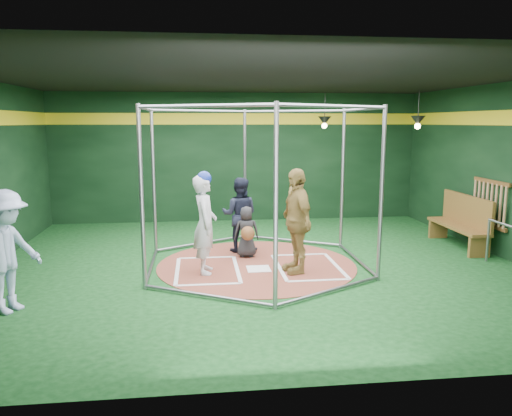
{
  "coord_description": "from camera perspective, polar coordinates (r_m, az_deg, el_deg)",
  "views": [
    {
      "loc": [
        -1.1,
        -9.19,
        2.72
      ],
      "look_at": [
        0.0,
        0.1,
        1.1
      ],
      "focal_mm": 35.0,
      "sensor_mm": 36.0,
      "label": 1
    }
  ],
  "objects": [
    {
      "name": "catcher_figure",
      "position": [
        10.06,
        -1.07,
        -2.74
      ],
      "size": [
        0.51,
        0.56,
        1.04
      ],
      "color": "black",
      "rests_on": "clay_disc"
    },
    {
      "name": "room_shell",
      "position": [
        9.31,
        0.07,
        3.87
      ],
      "size": [
        10.1,
        9.1,
        3.53
      ],
      "color": "#0C3512",
      "rests_on": "ground"
    },
    {
      "name": "umpire",
      "position": [
        10.47,
        -1.89,
        -0.77
      ],
      "size": [
        0.88,
        0.76,
        1.57
      ],
      "primitive_type": "imported",
      "rotation": [
        0.0,
        0.0,
        2.9
      ],
      "color": "black",
      "rests_on": "clay_disc"
    },
    {
      "name": "batting_cage",
      "position": [
        9.33,
        0.07,
        2.32
      ],
      "size": [
        4.05,
        4.67,
        3.0
      ],
      "color": "gray",
      "rests_on": "ground"
    },
    {
      "name": "steel_railing",
      "position": [
        10.4,
        26.4,
        -3.12
      ],
      "size": [
        0.05,
        1.0,
        0.86
      ],
      "color": "gray",
      "rests_on": "ground"
    },
    {
      "name": "dugout_bench",
      "position": [
        11.8,
        22.48,
        -1.34
      ],
      "size": [
        0.46,
        1.97,
        1.15
      ],
      "color": "brown",
      "rests_on": "ground"
    },
    {
      "name": "batter_box_right",
      "position": [
        9.56,
        5.95,
        -6.65
      ],
      "size": [
        1.17,
        1.77,
        0.01
      ],
      "color": "white",
      "rests_on": "clay_disc"
    },
    {
      "name": "bat_rack",
      "position": [
        11.44,
        25.11,
        0.5
      ],
      "size": [
        0.07,
        1.25,
        0.98
      ],
      "color": "brown",
      "rests_on": "room_shell"
    },
    {
      "name": "pendant_lamp_near",
      "position": [
        13.21,
        7.84,
        9.82
      ],
      "size": [
        0.34,
        0.34,
        0.9
      ],
      "color": "black",
      "rests_on": "room_shell"
    },
    {
      "name": "clay_disc",
      "position": [
        9.64,
        0.07,
        -6.52
      ],
      "size": [
        3.8,
        3.8,
        0.01
      ],
      "primitive_type": "cylinder",
      "color": "brown",
      "rests_on": "ground"
    },
    {
      "name": "batter_box_left",
      "position": [
        9.34,
        -5.59,
        -7.05
      ],
      "size": [
        1.17,
        1.77,
        0.01
      ],
      "color": "white",
      "rests_on": "clay_disc"
    },
    {
      "name": "home_plate",
      "position": [
        9.35,
        0.29,
        -6.96
      ],
      "size": [
        0.43,
        0.43,
        0.01
      ],
      "primitive_type": "cube",
      "color": "white",
      "rests_on": "clay_disc"
    },
    {
      "name": "pendant_lamp_far",
      "position": [
        12.29,
        18.01,
        9.45
      ],
      "size": [
        0.34,
        0.34,
        0.9
      ],
      "color": "black",
      "rests_on": "room_shell"
    },
    {
      "name": "batter_figure",
      "position": [
        8.99,
        -5.86,
        -1.7
      ],
      "size": [
        0.44,
        0.66,
        1.85
      ],
      "color": "silver",
      "rests_on": "clay_disc"
    },
    {
      "name": "bystander_blue",
      "position": [
        7.97,
        -26.67,
        -4.5
      ],
      "size": [
        1.13,
        1.33,
        1.78
      ],
      "primitive_type": "imported",
      "rotation": [
        0.0,
        0.0,
        1.07
      ],
      "color": "#ACBDE3",
      "rests_on": "ground"
    },
    {
      "name": "visitor_leopard",
      "position": [
        9.01,
        4.63,
        -1.46
      ],
      "size": [
        0.66,
        1.18,
        1.9
      ],
      "primitive_type": "imported",
      "rotation": [
        0.0,
        0.0,
        -1.38
      ],
      "color": "tan",
      "rests_on": "clay_disc"
    }
  ]
}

